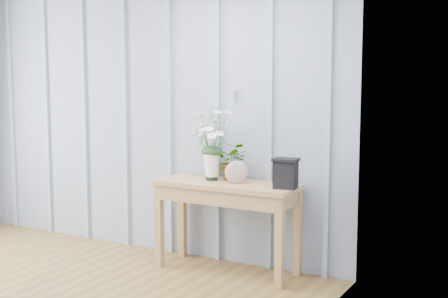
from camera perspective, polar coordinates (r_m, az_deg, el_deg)
The scene contains 6 objects.
room_shell at distance 4.78m, azimuth -16.77°, elevation 10.84°, with size 4.00×4.50×2.50m.
sideboard at distance 5.14m, azimuth 0.27°, elevation -4.31°, with size 1.20×0.45×0.75m.
daisy_vase at distance 5.16m, azimuth -1.14°, elevation 1.47°, with size 0.45×0.34×0.63m.
spider_plant at distance 5.22m, azimuth 0.86°, elevation -1.08°, with size 0.29×0.25×0.32m, color #1B3B19.
felt_disc_vessel at distance 5.03m, azimuth 1.16°, elevation -2.14°, with size 0.19×0.05×0.19m, color #914967.
carved_box at distance 4.85m, azimuth 5.66°, elevation -2.20°, with size 0.21×0.17×0.24m.
Camera 1 is at (3.41, -2.42, 1.64)m, focal length 50.00 mm.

